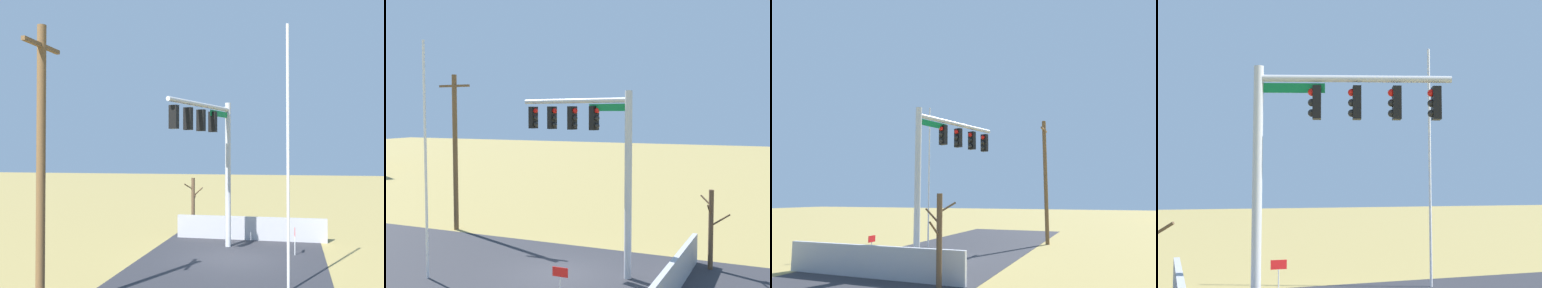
% 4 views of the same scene
% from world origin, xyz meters
% --- Properties ---
extents(ground_plane, '(160.00, 160.00, 0.00)m').
position_xyz_m(ground_plane, '(0.00, 0.00, 0.00)').
color(ground_plane, '#9E894C').
extents(road_surface, '(28.00, 8.00, 0.01)m').
position_xyz_m(road_surface, '(-4.00, 0.00, 0.01)').
color(road_surface, '#2D2D33').
rests_on(road_surface, ground_plane).
extents(sidewalk_corner, '(6.00, 6.00, 0.01)m').
position_xyz_m(sidewalk_corner, '(3.61, 0.56, 0.00)').
color(sidewalk_corner, '#B7B5AD').
rests_on(sidewalk_corner, ground_plane).
extents(retaining_fence, '(0.20, 7.98, 1.24)m').
position_xyz_m(retaining_fence, '(4.60, -0.35, 0.62)').
color(retaining_fence, '#A8A8AD').
rests_on(retaining_fence, ground_plane).
extents(signal_mast, '(5.48, 1.88, 7.17)m').
position_xyz_m(signal_mast, '(0.96, 1.07, 5.12)').
color(signal_mast, '#B2B5BA').
rests_on(signal_mast, ground_plane).
extents(flagpole, '(0.10, 0.10, 9.05)m').
position_xyz_m(flagpole, '(-4.43, -2.47, 4.52)').
color(flagpole, silver).
rests_on(flagpole, ground_plane).
extents(utility_pole, '(1.90, 0.26, 8.36)m').
position_xyz_m(utility_pole, '(-8.34, 4.43, 4.34)').
color(utility_pole, brown).
rests_on(utility_pole, ground_plane).
extents(bare_tree, '(1.27, 1.02, 3.25)m').
position_xyz_m(bare_tree, '(5.35, 2.94, 1.69)').
color(bare_tree, brown).
rests_on(bare_tree, ground_plane).
extents(open_sign, '(0.56, 0.04, 1.22)m').
position_xyz_m(open_sign, '(1.30, -2.69, 0.91)').
color(open_sign, silver).
rests_on(open_sign, ground_plane).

